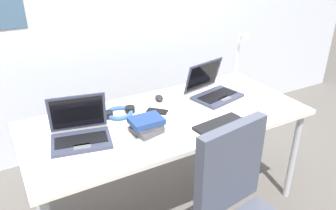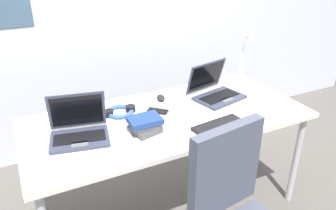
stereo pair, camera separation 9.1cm
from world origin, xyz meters
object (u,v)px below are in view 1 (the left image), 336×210
at_px(computer_mouse, 159,98).
at_px(book_stack, 147,125).
at_px(desk_lamp, 240,56).
at_px(pill_bottle, 196,80).
at_px(external_keyboard, 219,124).
at_px(cell_phone, 157,111).
at_px(laptop_center, 80,132).
at_px(laptop_near_mouse, 213,90).
at_px(headphones, 119,113).

distance_m(computer_mouse, book_stack, 0.45).
relative_size(desk_lamp, pill_bottle, 5.07).
bearing_deg(desk_lamp, external_keyboard, -137.85).
height_order(external_keyboard, cell_phone, external_keyboard).
relative_size(laptop_center, cell_phone, 2.70).
bearing_deg(cell_phone, laptop_near_mouse, -41.64).
bearing_deg(desk_lamp, pill_bottle, 169.74).
relative_size(desk_lamp, external_keyboard, 1.21).
xyz_separation_m(laptop_near_mouse, external_keyboard, (-0.22, -0.37, -0.04)).
bearing_deg(computer_mouse, laptop_near_mouse, -0.74).
xyz_separation_m(laptop_center, cell_phone, (0.53, 0.09, -0.04)).
bearing_deg(headphones, desk_lamp, 5.70).
height_order(laptop_near_mouse, pill_bottle, laptop_near_mouse).
xyz_separation_m(laptop_near_mouse, pill_bottle, (0.01, 0.23, -0.01)).
height_order(cell_phone, book_stack, book_stack).
distance_m(laptop_center, pill_bottle, 1.06).
relative_size(desk_lamp, computer_mouse, 4.17).
height_order(external_keyboard, computer_mouse, computer_mouse).
bearing_deg(laptop_near_mouse, external_keyboard, -120.49).
distance_m(laptop_near_mouse, laptop_center, 1.00).
bearing_deg(cell_phone, pill_bottle, -16.75).
relative_size(external_keyboard, book_stack, 1.77).
relative_size(laptop_center, computer_mouse, 3.82).
bearing_deg(book_stack, headphones, 101.78).
xyz_separation_m(desk_lamp, laptop_near_mouse, (-0.37, -0.16, -0.15)).
bearing_deg(external_keyboard, computer_mouse, 99.96).
relative_size(laptop_near_mouse, cell_phone, 2.85).
relative_size(computer_mouse, book_stack, 0.51).
height_order(pill_bottle, book_stack, book_stack).
bearing_deg(computer_mouse, cell_phone, -103.38).
relative_size(laptop_near_mouse, pill_bottle, 4.90).
bearing_deg(computer_mouse, external_keyboard, -54.98).
height_order(laptop_near_mouse, computer_mouse, laptop_near_mouse).
xyz_separation_m(computer_mouse, headphones, (-0.33, -0.07, -0.00)).
height_order(laptop_near_mouse, cell_phone, laptop_near_mouse).
xyz_separation_m(computer_mouse, pill_bottle, (0.38, 0.10, 0.02)).
xyz_separation_m(headphones, pill_bottle, (0.70, 0.17, 0.03)).
relative_size(desk_lamp, headphones, 1.87).
xyz_separation_m(desk_lamp, cell_phone, (-0.83, -0.19, -0.19)).
distance_m(desk_lamp, external_keyboard, 0.82).
bearing_deg(external_keyboard, laptop_center, 155.32).
distance_m(laptop_near_mouse, pill_bottle, 0.23).
xyz_separation_m(cell_phone, book_stack, (-0.17, -0.20, 0.04)).
bearing_deg(external_keyboard, desk_lamp, 35.37).
bearing_deg(laptop_near_mouse, desk_lamp, 23.59).
distance_m(laptop_center, cell_phone, 0.54).
bearing_deg(pill_bottle, desk_lamp, -10.26).
height_order(external_keyboard, pill_bottle, pill_bottle).
bearing_deg(computer_mouse, headphones, -149.34).
bearing_deg(external_keyboard, laptop_near_mouse, 52.73).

